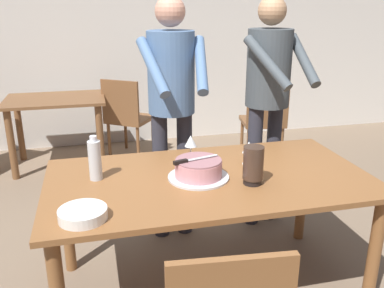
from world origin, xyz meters
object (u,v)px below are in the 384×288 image
Objects in this scene: background_chair_2 at (127,115)px; background_table at (56,113)px; cake_on_platter at (198,169)px; cake_knife at (187,161)px; hurricane_lamp at (253,165)px; plate_stack at (83,214)px; wine_glass_near at (249,148)px; wine_glass_far at (191,142)px; person_cutting_cake at (172,95)px; main_dining_table at (209,192)px; person_standing_beside at (268,89)px; water_bottle at (95,160)px; background_chair_1 at (264,118)px.

background_table is at bearing -174.25° from background_chair_2.
cake_on_platter is 0.10m from cake_knife.
hurricane_lamp reaches higher than cake_on_platter.
background_chair_2 reaches higher than cake_knife.
wine_glass_near is (0.96, 0.45, 0.08)m from plate_stack.
wine_glass_far is (-0.31, 0.20, 0.00)m from wine_glass_near.
cake_on_platter is at bearing -89.25° from person_cutting_cake.
hurricane_lamp is at bearing 11.64° from plate_stack.
plate_stack is (-0.69, -0.33, 0.12)m from main_dining_table.
hurricane_lamp is at bearing -117.49° from person_standing_beside.
plate_stack is 0.13× the size of person_standing_beside.
person_standing_beside reaches higher than hurricane_lamp.
wine_glass_near is at bearing 24.08° from main_dining_table.
water_bottle is at bearing -99.05° from background_chair_2.
cake_on_platter is at bearing -134.50° from person_standing_beside.
background_table is at bearing 135.02° from person_standing_beside.
water_bottle is at bearing -133.19° from person_cutting_cake.
person_cutting_cake reaches higher than cake_on_platter.
hurricane_lamp reaches higher than cake_knife.
background_table is (-0.92, 2.36, -0.22)m from cake_on_platter.
plate_stack reaches higher than background_table.
cake_on_platter is 0.38× the size of background_chair_1.
person_cutting_cake is at bearing 85.19° from cake_knife.
person_cutting_cake is at bearing -134.65° from background_chair_1.
water_bottle is 0.15× the size of person_cutting_cake.
cake_knife is at bearing -16.08° from water_bottle.
cake_on_platter is 0.38× the size of background_chair_2.
cake_on_platter reaches higher than main_dining_table.
main_dining_table is 0.38m from wine_glass_far.
plate_stack is 1.73m from person_standing_beside.
background_chair_2 reaches higher than plate_stack.
cake_knife is at bearing 28.92° from plate_stack.
person_cutting_cake is 1.91× the size of background_chair_2.
person_cutting_cake is at bearing 90.75° from cake_on_platter.
person_standing_beside is at bearing 58.06° from wine_glass_near.
plate_stack is 1.23m from person_cutting_cake.
person_cutting_cake is 1.96m from background_table.
wine_glass_near reaches higher than plate_stack.
cake_knife is 0.50m from water_bottle.
cake_knife is 0.16× the size of person_cutting_cake.
hurricane_lamp is 0.23× the size of background_chair_2.
cake_on_platter is 1.36× the size of water_bottle.
cake_knife is at bearing -165.26° from cake_on_platter.
wine_glass_far is at bearing -83.23° from person_cutting_cake.
person_standing_beside is at bearing 30.47° from wine_glass_far.
background_chair_2 is (-0.18, 2.43, -0.31)m from cake_on_platter.
person_standing_beside reaches higher than plate_stack.
wine_glass_near reaches higher than cake_knife.
hurricane_lamp is at bearing -114.97° from background_chair_1.
person_standing_beside reaches higher than water_bottle.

